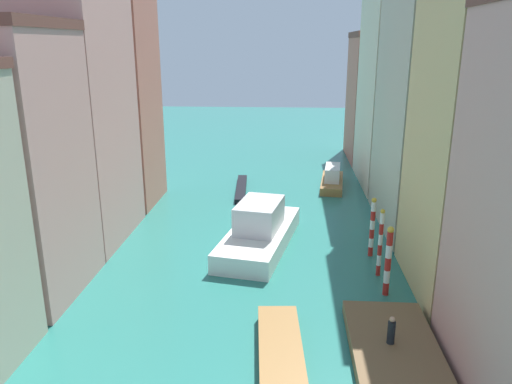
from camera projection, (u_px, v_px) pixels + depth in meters
name	position (u px, v px, depth m)	size (l,w,h in m)	color
ground_plane	(259.00, 226.00, 39.33)	(154.00, 154.00, 0.00)	#28756B
building_left_1	(5.00, 164.00, 27.07)	(7.24, 7.69, 15.26)	tan
building_left_2	(69.00, 115.00, 34.77)	(7.24, 9.34, 18.31)	tan
building_left_3	(111.00, 88.00, 42.69)	(7.24, 7.22, 20.61)	#C6705B
building_right_1	(490.00, 139.00, 26.91)	(7.24, 9.19, 17.91)	#DBB77A
building_right_2	(437.00, 91.00, 36.79)	(7.24, 12.02, 21.14)	#BCB299
building_right_3	(401.00, 91.00, 48.95)	(7.24, 12.08, 18.98)	beige
building_right_4	(380.00, 97.00, 60.55)	(7.24, 10.54, 15.35)	#C6705B
waterfront_dock	(394.00, 348.00, 23.07)	(4.01, 7.56, 0.63)	brown
person_on_dock	(391.00, 331.00, 22.75)	(0.36, 0.36, 1.37)	black
mooring_pole_0	(388.00, 260.00, 28.01)	(0.38, 0.38, 4.22)	red
mooring_pole_1	(380.00, 242.00, 30.38)	(0.29, 0.29, 4.40)	red
mooring_pole_2	(372.00, 226.00, 33.30)	(0.35, 0.35, 4.17)	red
vaporetto_white	(259.00, 231.00, 35.18)	(5.84, 11.30, 3.33)	white
gondola_black	(241.00, 189.00, 48.74)	(1.49, 8.74, 0.47)	black
motorboat_0	(280.00, 352.00, 22.65)	(2.50, 7.05, 0.78)	olive
motorboat_1	(332.00, 179.00, 49.98)	(2.84, 7.32, 2.16)	olive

